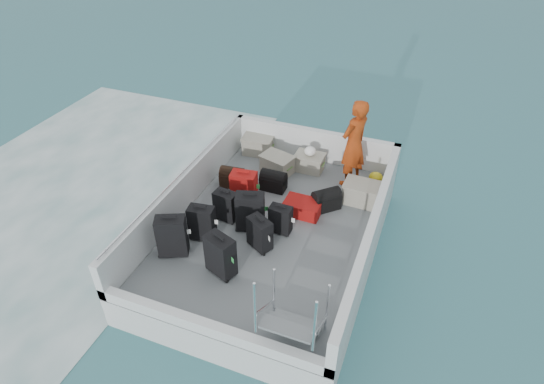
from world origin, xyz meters
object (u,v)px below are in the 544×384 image
at_px(crate_2, 309,163).
at_px(crate_0, 258,145).
at_px(suitcase_5, 244,188).
at_px(passenger, 354,144).
at_px(suitcase_0, 172,236).
at_px(suitcase_1, 202,223).
at_px(suitcase_4, 250,212).
at_px(suitcase_8, 303,207).
at_px(crate_1, 277,165).
at_px(suitcase_3, 220,256).
at_px(suitcase_2, 226,206).
at_px(suitcase_7, 281,220).
at_px(crate_3, 361,194).
at_px(suitcase_6, 260,234).

bearing_deg(crate_2, crate_0, 169.10).
relative_size(suitcase_5, crate_0, 1.04).
bearing_deg(passenger, crate_0, -72.58).
height_order(suitcase_0, suitcase_1, suitcase_0).
bearing_deg(passenger, suitcase_4, -5.23).
xyz_separation_m(suitcase_8, crate_1, (-0.91, 1.09, 0.05)).
bearing_deg(suitcase_3, suitcase_2, 133.36).
distance_m(suitcase_1, suitcase_2, 0.63).
height_order(suitcase_2, suitcase_8, suitcase_2).
relative_size(suitcase_0, suitcase_3, 1.03).
bearing_deg(suitcase_7, suitcase_3, -111.77).
xyz_separation_m(suitcase_2, suitcase_4, (0.51, -0.07, 0.07)).
relative_size(suitcase_1, suitcase_7, 1.20).
relative_size(suitcase_5, crate_3, 1.02).
height_order(suitcase_2, passenger, passenger).
xyz_separation_m(suitcase_8, passenger, (0.58, 1.28, 0.76)).
bearing_deg(crate_2, suitcase_1, -111.53).
bearing_deg(suitcase_6, suitcase_4, 160.70).
relative_size(suitcase_3, crate_3, 1.12).
bearing_deg(suitcase_2, suitcase_6, -22.01).
distance_m(suitcase_4, suitcase_6, 0.52).
relative_size(suitcase_2, suitcase_5, 0.90).
bearing_deg(suitcase_1, crate_2, 60.16).
relative_size(suitcase_6, suitcase_7, 1.08).
height_order(suitcase_4, passenger, passenger).
distance_m(suitcase_5, crate_0, 1.80).
bearing_deg(suitcase_1, suitcase_5, 70.18).
bearing_deg(crate_1, suitcase_5, -100.78).
bearing_deg(crate_3, suitcase_3, -122.34).
relative_size(suitcase_5, suitcase_7, 1.21).
xyz_separation_m(crate_2, passenger, (0.89, -0.14, 0.73)).
distance_m(suitcase_1, crate_0, 2.94).
bearing_deg(crate_1, passenger, 7.17).
bearing_deg(suitcase_4, crate_3, 23.75).
relative_size(suitcase_4, crate_0, 1.15).
bearing_deg(suitcase_2, crate_2, 73.17).
xyz_separation_m(suitcase_6, crate_0, (-1.19, 2.79, -0.10)).
bearing_deg(suitcase_3, suitcase_1, 157.82).
height_order(crate_0, crate_2, crate_0).
xyz_separation_m(suitcase_5, crate_3, (2.06, 0.80, -0.13)).
bearing_deg(suitcase_0, passenger, 29.96).
relative_size(suitcase_3, suitcase_6, 1.22).
bearing_deg(suitcase_5, crate_3, 13.90).
relative_size(suitcase_1, suitcase_5, 1.00).
relative_size(suitcase_0, suitcase_2, 1.26).
height_order(crate_1, crate_3, crate_3).
bearing_deg(suitcase_2, suitcase_5, 87.82).
distance_m(suitcase_1, suitcase_4, 0.85).
bearing_deg(crate_0, suitcase_0, -91.17).
distance_m(suitcase_8, crate_2, 1.46).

